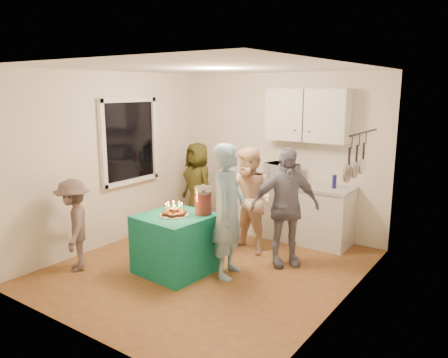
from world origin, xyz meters
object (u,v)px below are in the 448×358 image
Objects in this scene: counter at (282,210)px; woman_back_left at (198,185)px; party_table at (176,243)px; punch_jar at (203,201)px; child_near_left at (74,225)px; microwave at (281,172)px; woman_back_right at (285,207)px; man_birthday at (229,211)px; woman_back_center at (250,201)px.

woman_back_left reaches higher than counter.
party_table is at bearing -39.89° from woman_back_left.
woman_back_left is (-1.22, 1.42, -0.20)m from punch_jar.
child_near_left is at bearing -120.16° from counter.
microwave is 1.21m from woman_back_right.
woman_back_right is (0.60, -1.02, -0.24)m from microwave.
party_table is at bearing 100.82° from man_birthday.
man_birthday is 0.83m from woman_back_right.
counter is at bearing 95.72° from woman_back_center.
punch_jar is at bearing -91.29° from woman_back_center.
party_table is 1.34m from child_near_left.
child_near_left reaches higher than party_table.
punch_jar is at bearing -85.55° from microwave.
party_table is 0.55× the size of woman_back_center.
child_near_left is (-1.38, -0.97, -0.32)m from punch_jar.
woman_back_right is at bearing 44.20° from party_table.
child_near_left is (-1.75, -1.01, -0.24)m from man_birthday.
woman_back_center reaches higher than microwave.
woman_back_right is at bearing 77.95° from child_near_left.
child_near_left is at bearing 105.49° from man_birthday.
child_near_left reaches higher than counter.
microwave is 1.47× the size of punch_jar.
man_birthday is at bearing -66.75° from woman_back_center.
woman_back_left is (-1.59, 1.37, -0.12)m from man_birthday.
party_table is 1.96m from woman_back_left.
counter is 1.37× the size of woman_back_right.
party_table is 0.50× the size of man_birthday.
counter is at bearing -9.71° from man_birthday.
party_table is 0.66m from punch_jar.
child_near_left is (-1.60, -2.75, 0.18)m from counter.
child_near_left is at bearing -145.00° from punch_jar.
microwave reaches higher than punch_jar.
punch_jar is 0.21× the size of woman_back_right.
punch_jar is 0.90m from woman_back_center.
microwave is at bearing -8.47° from man_birthday.
microwave is 1.80m from punch_jar.
microwave is 1.48m from woman_back_left.
microwave is 0.30× the size of man_birthday.
man_birthday is (0.37, 0.05, -0.08)m from punch_jar.
counter reaches higher than party_table.
counter is 2.10m from party_table.
woman_back_center is at bearing -80.91° from microwave.
woman_back_right reaches higher than microwave.
party_table is 2.50× the size of punch_jar.
woman_back_left is 0.94× the size of woman_back_center.
punch_jar is 0.22× the size of woman_back_center.
party_table is at bearing 71.84° from child_near_left.
punch_jar is (-0.18, -1.79, -0.12)m from microwave.
woman_back_right is (0.41, 0.72, -0.04)m from man_birthday.
man_birthday is at bearing -85.12° from counter.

